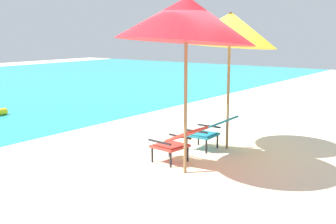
{
  "coord_description": "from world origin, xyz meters",
  "views": [
    {
      "loc": [
        -6.16,
        -4.17,
        2.19
      ],
      "look_at": [
        0.0,
        0.42,
        0.75
      ],
      "focal_mm": 45.52,
      "sensor_mm": 36.0,
      "label": 1
    }
  ],
  "objects_px": {
    "lounge_chair_left": "(178,141)",
    "beach_umbrella_left": "(186,20)",
    "beach_umbrella_right": "(230,29)",
    "lounge_chair_right": "(211,129)"
  },
  "relations": [
    {
      "from": "lounge_chair_left",
      "to": "beach_umbrella_left",
      "type": "bearing_deg",
      "value": -130.32
    },
    {
      "from": "lounge_chair_left",
      "to": "beach_umbrella_right",
      "type": "relative_size",
      "value": 0.35
    },
    {
      "from": "lounge_chair_left",
      "to": "beach_umbrella_right",
      "type": "bearing_deg",
      "value": -8.19
    },
    {
      "from": "lounge_chair_left",
      "to": "beach_umbrella_right",
      "type": "distance_m",
      "value": 2.29
    },
    {
      "from": "lounge_chair_right",
      "to": "beach_umbrella_left",
      "type": "relative_size",
      "value": 0.32
    },
    {
      "from": "lounge_chair_left",
      "to": "beach_umbrella_left",
      "type": "xyz_separation_m",
      "value": [
        -0.31,
        -0.36,
        1.97
      ]
    },
    {
      "from": "lounge_chair_right",
      "to": "beach_umbrella_right",
      "type": "distance_m",
      "value": 1.87
    },
    {
      "from": "lounge_chair_right",
      "to": "lounge_chair_left",
      "type": "bearing_deg",
      "value": 179.78
    },
    {
      "from": "beach_umbrella_left",
      "to": "beach_umbrella_right",
      "type": "bearing_deg",
      "value": 5.76
    },
    {
      "from": "lounge_chair_left",
      "to": "beach_umbrella_left",
      "type": "height_order",
      "value": "beach_umbrella_left"
    }
  ]
}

